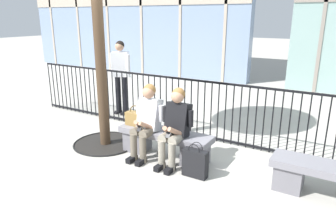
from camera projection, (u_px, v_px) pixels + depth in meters
The scene contains 9 objects.
ground_plane at pixel (165, 156), 5.27m from camera, with size 60.00×60.00×0.00m, color #B2ADA3.
stone_bench at pixel (165, 141), 5.19m from camera, with size 1.60×0.44×0.45m.
seated_person_with_phone at pixel (147, 119), 5.10m from camera, with size 0.52×0.66×1.21m.
seated_person_companion at pixel (175, 125), 4.84m from camera, with size 0.52×0.66×1.21m.
handbag_on_bench at pixel (136, 118), 5.38m from camera, with size 0.34×0.16×0.35m.
shopping_bag at pixel (195, 163), 4.56m from camera, with size 0.37×0.14×0.52m.
bystander_at_railing at pixel (121, 72), 7.30m from camera, with size 0.55×0.38×1.71m.
plaza_railing at pixel (194, 108), 5.97m from camera, with size 8.17×0.04×1.13m.
stone_bench_far at pixel (336, 180), 3.96m from camera, with size 1.60×0.44×0.45m.
Camera 1 is at (2.53, -4.10, 2.25)m, focal length 33.70 mm.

